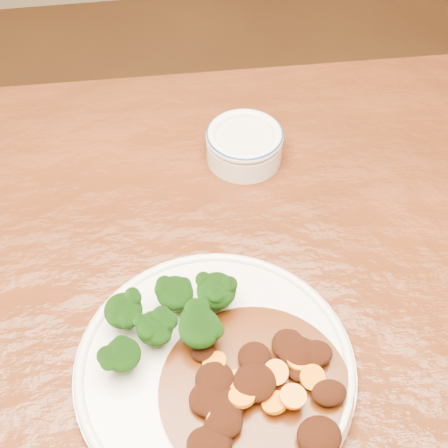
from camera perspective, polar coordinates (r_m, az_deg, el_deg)
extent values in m
cube|color=#54230E|center=(0.73, -4.66, -9.49)|extent=(1.52, 0.94, 0.04)
cylinder|color=silver|center=(0.67, -0.82, -13.07)|extent=(0.29, 0.29, 0.01)
torus|color=silver|center=(0.66, -0.83, -12.81)|extent=(0.29, 0.29, 0.01)
cylinder|color=#6B964D|center=(0.69, -4.40, -7.32)|extent=(0.01, 0.01, 0.02)
ellipsoid|color=black|center=(0.67, -4.51, -6.31)|extent=(0.04, 0.04, 0.03)
cylinder|color=#6B964D|center=(0.66, -9.03, -12.55)|extent=(0.01, 0.01, 0.02)
ellipsoid|color=black|center=(0.64, -9.26, -11.69)|extent=(0.04, 0.04, 0.03)
cylinder|color=#6B964D|center=(0.67, -2.16, -10.51)|extent=(0.01, 0.01, 0.02)
ellipsoid|color=black|center=(0.65, -2.22, -9.49)|extent=(0.04, 0.04, 0.04)
cylinder|color=#6B964D|center=(0.69, -0.68, -7.15)|extent=(0.01, 0.01, 0.02)
ellipsoid|color=black|center=(0.67, -0.70, -6.10)|extent=(0.04, 0.04, 0.03)
cylinder|color=#6B964D|center=(0.69, -8.97, -8.80)|extent=(0.01, 0.01, 0.02)
ellipsoid|color=black|center=(0.67, -9.19, -7.82)|extent=(0.04, 0.04, 0.03)
cylinder|color=#6B964D|center=(0.67, -6.19, -10.35)|extent=(0.01, 0.01, 0.02)
ellipsoid|color=black|center=(0.65, -6.35, -9.43)|extent=(0.04, 0.04, 0.03)
cylinder|color=#4D2208|center=(0.65, 2.90, -14.95)|extent=(0.20, 0.20, 0.00)
ellipsoid|color=black|center=(0.64, -0.73, -14.06)|extent=(0.03, 0.03, 0.02)
ellipsoid|color=black|center=(0.64, -0.86, -13.99)|extent=(0.04, 0.04, 0.02)
ellipsoid|color=black|center=(0.64, 2.58, -15.12)|extent=(0.03, 0.02, 0.01)
ellipsoid|color=black|center=(0.66, 5.93, -10.93)|extent=(0.04, 0.04, 0.02)
ellipsoid|color=black|center=(0.63, 0.35, -15.99)|extent=(0.04, 0.03, 0.02)
ellipsoid|color=black|center=(0.66, 2.82, -12.06)|extent=(0.03, 0.04, 0.02)
ellipsoid|color=black|center=(0.66, 6.77, -11.57)|extent=(0.04, 0.04, 0.02)
ellipsoid|color=black|center=(0.64, -0.64, -14.01)|extent=(0.03, 0.03, 0.01)
ellipsoid|color=black|center=(0.63, -0.05, -16.68)|extent=(0.04, 0.03, 0.02)
ellipsoid|color=black|center=(0.62, -0.05, -17.78)|extent=(0.04, 0.03, 0.02)
ellipsoid|color=black|center=(0.64, 9.59, -14.99)|extent=(0.04, 0.03, 0.02)
ellipsoid|color=black|center=(0.64, -0.86, -14.12)|extent=(0.03, 0.04, 0.02)
ellipsoid|color=black|center=(0.62, -1.98, -19.63)|extent=(0.02, 0.03, 0.01)
ellipsoid|color=black|center=(0.62, 8.71, -18.60)|extent=(0.04, 0.04, 0.02)
ellipsoid|color=black|center=(0.62, -0.72, -19.22)|extent=(0.03, 0.03, 0.02)
ellipsoid|color=black|center=(0.65, 6.86, -13.25)|extent=(0.02, 0.02, 0.01)
ellipsoid|color=black|center=(0.62, -1.13, -19.43)|extent=(0.04, 0.04, 0.02)
ellipsoid|color=black|center=(0.63, -1.44, -15.70)|extent=(0.04, 0.04, 0.02)
ellipsoid|color=black|center=(0.66, 8.32, -11.64)|extent=(0.04, 0.03, 0.02)
ellipsoid|color=black|center=(0.66, 6.57, -11.33)|extent=(0.02, 0.02, 0.01)
ellipsoid|color=black|center=(0.64, 2.82, -14.24)|extent=(0.04, 0.04, 0.02)
ellipsoid|color=black|center=(0.66, -1.92, -11.54)|extent=(0.03, 0.02, 0.01)
ellipsoid|color=black|center=(0.62, -1.89, -19.50)|extent=(0.03, 0.03, 0.02)
cylinder|color=orange|center=(0.63, 4.69, -15.97)|extent=(0.03, 0.03, 0.02)
cylinder|color=orange|center=(0.63, 6.35, -15.40)|extent=(0.03, 0.03, 0.01)
cylinder|color=orange|center=(0.62, -0.40, -17.61)|extent=(0.03, 0.03, 0.01)
cylinder|color=orange|center=(0.65, -0.83, -12.57)|extent=(0.03, 0.03, 0.02)
cylinder|color=orange|center=(0.65, 6.82, -12.17)|extent=(0.03, 0.03, 0.01)
cylinder|color=orange|center=(0.63, 1.64, -15.49)|extent=(0.03, 0.03, 0.01)
cylinder|color=orange|center=(0.64, 4.78, -13.36)|extent=(0.03, 0.03, 0.02)
cylinder|color=orange|center=(0.64, 0.92, -14.19)|extent=(0.04, 0.04, 0.01)
cylinder|color=orange|center=(0.65, 8.09, -13.70)|extent=(0.04, 0.03, 0.02)
cylinder|color=silver|center=(0.86, 1.86, 6.88)|extent=(0.10, 0.10, 0.03)
cylinder|color=beige|center=(0.85, 1.89, 7.88)|extent=(0.08, 0.08, 0.01)
torus|color=silver|center=(0.84, 1.90, 8.06)|extent=(0.11, 0.11, 0.01)
torus|color=navy|center=(0.84, 1.91, 8.23)|extent=(0.10, 0.10, 0.00)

